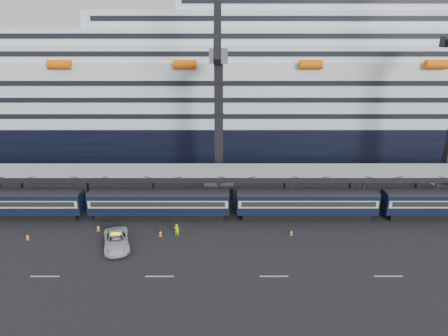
{
  "coord_description": "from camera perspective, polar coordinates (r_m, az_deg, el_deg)",
  "views": [
    {
      "loc": [
        -19.26,
        -39.8,
        24.29
      ],
      "look_at": [
        -19.22,
        10.0,
        7.21
      ],
      "focal_mm": 32.0,
      "sensor_mm": 36.0,
      "label": 1
    }
  ],
  "objects": [
    {
      "name": "pickup_truck",
      "position": [
        49.58,
        -15.12,
        -10.0
      ],
      "size": [
        4.42,
        6.7,
        1.71
      ],
      "primitive_type": "imported",
      "rotation": [
        0.0,
        0.0,
        0.28
      ],
      "color": "silver",
      "rests_on": "ground"
    },
    {
      "name": "worker",
      "position": [
        50.62,
        -6.75,
        -8.8
      ],
      "size": [
        0.69,
        0.52,
        1.7
      ],
      "primitive_type": "imported",
      "rotation": [
        0.0,
        0.0,
        2.95
      ],
      "color": "#C1E10B",
      "rests_on": "ground"
    },
    {
      "name": "ground",
      "position": [
        50.45,
        22.89,
        -11.5
      ],
      "size": [
        260.0,
        260.0,
        0.0
      ],
      "primitive_type": "plane",
      "color": "black",
      "rests_on": "ground"
    },
    {
      "name": "train",
      "position": [
        56.4,
        15.03,
        -4.81
      ],
      "size": [
        133.05,
        3.0,
        4.05
      ],
      "color": "black",
      "rests_on": "ground"
    },
    {
      "name": "traffic_cone_b",
      "position": [
        54.2,
        -17.53,
        -8.15
      ],
      "size": [
        0.43,
        0.43,
        0.86
      ],
      "color": "#FF6308",
      "rests_on": "ground"
    },
    {
      "name": "traffic_cone_a",
      "position": [
        55.29,
        -26.27,
        -8.8
      ],
      "size": [
        0.4,
        0.4,
        0.79
      ],
      "color": "#FF6308",
      "rests_on": "ground"
    },
    {
      "name": "canopy",
      "position": [
        60.23,
        18.61,
        -0.52
      ],
      "size": [
        130.0,
        6.25,
        5.53
      ],
      "color": "#919398",
      "rests_on": "ground"
    },
    {
      "name": "cruise_ship",
      "position": [
        88.5,
        12.03,
        10.77
      ],
      "size": [
        214.09,
        28.84,
        34.0
      ],
      "color": "black",
      "rests_on": "ground"
    },
    {
      "name": "traffic_cone_d",
      "position": [
        51.53,
        9.6,
        -9.03
      ],
      "size": [
        0.36,
        0.36,
        0.72
      ],
      "color": "#FF6308",
      "rests_on": "ground"
    },
    {
      "name": "crane_dark_near",
      "position": [
        59.69,
        -0.76,
        6.98
      ],
      "size": [
        4.5,
        17.75,
        35.08
      ],
      "color": "#47494E",
      "rests_on": "ground"
    },
    {
      "name": "traffic_cone_c",
      "position": [
        51.16,
        -9.08,
        -9.17
      ],
      "size": [
        0.4,
        0.4,
        0.81
      ],
      "color": "#FF6308",
      "rests_on": "ground"
    }
  ]
}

